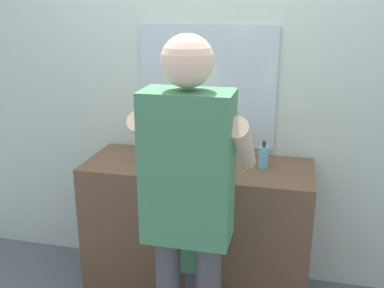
{
  "coord_description": "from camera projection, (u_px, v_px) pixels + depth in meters",
  "views": [
    {
      "loc": [
        0.55,
        -2.19,
        1.83
      ],
      "look_at": [
        0.0,
        0.15,
        1.07
      ],
      "focal_mm": 41.35,
      "sensor_mm": 36.0,
      "label": 1
    }
  ],
  "objects": [
    {
      "name": "back_wall",
      "position": [
        209.0,
        82.0,
        2.87
      ],
      "size": [
        4.4,
        0.1,
        2.7
      ],
      "color": "silver",
      "rests_on": "ground"
    },
    {
      "name": "vanity_cabinet",
      "position": [
        197.0,
        229.0,
        2.85
      ],
      "size": [
        1.4,
        0.54,
        0.89
      ],
      "primitive_type": "cube",
      "color": "brown",
      "rests_on": "ground"
    },
    {
      "name": "sink_basin",
      "position": [
        197.0,
        157.0,
        2.68
      ],
      "size": [
        0.33,
        0.33,
        0.11
      ],
      "color": "white",
      "rests_on": "vanity_cabinet"
    },
    {
      "name": "faucet",
      "position": [
        204.0,
        143.0,
        2.86
      ],
      "size": [
        0.18,
        0.14,
        0.18
      ],
      "color": "#B7BABF",
      "rests_on": "vanity_cabinet"
    },
    {
      "name": "toothbrush_cup",
      "position": [
        141.0,
        154.0,
        2.75
      ],
      "size": [
        0.07,
        0.07,
        0.21
      ],
      "color": "#D86666",
      "rests_on": "vanity_cabinet"
    },
    {
      "name": "soap_bottle",
      "position": [
        263.0,
        157.0,
        2.64
      ],
      "size": [
        0.06,
        0.06,
        0.17
      ],
      "color": "#66B2D1",
      "rests_on": "vanity_cabinet"
    },
    {
      "name": "child_toddler",
      "position": [
        182.0,
        245.0,
        2.44
      ],
      "size": [
        0.29,
        0.29,
        0.94
      ],
      "color": "#47474C",
      "rests_on": "ground"
    },
    {
      "name": "adult_parent",
      "position": [
        189.0,
        188.0,
        2.0
      ],
      "size": [
        0.53,
        0.56,
        1.72
      ],
      "color": "#47474C",
      "rests_on": "ground"
    }
  ]
}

